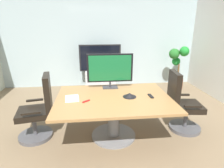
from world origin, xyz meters
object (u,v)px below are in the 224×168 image
wall_display_unit (100,74)px  potted_plant (179,63)px  office_chair_left (39,112)px  conference_phone (130,95)px  office_chair_right (182,106)px  remote_control (151,96)px  tv_monitor (110,69)px  conference_table (114,107)px

wall_display_unit → potted_plant: (2.29, -0.28, 0.32)m
office_chair_left → conference_phone: office_chair_left is taller
conference_phone → wall_display_unit: bearing=97.9°
potted_plant → conference_phone: potted_plant is taller
office_chair_right → remote_control: size_ratio=6.41×
office_chair_left → wall_display_unit: size_ratio=0.83×
remote_control → conference_phone: bearing=174.3°
tv_monitor → remote_control: bearing=-40.6°
office_chair_left → remote_control: size_ratio=6.41×
tv_monitor → potted_plant: size_ratio=0.66×
conference_phone → remote_control: conference_phone is taller
office_chair_left → wall_display_unit: wall_display_unit is taller
wall_display_unit → remote_control: bearing=-74.8°
conference_phone → office_chair_right: bearing=5.6°
conference_table → wall_display_unit: wall_display_unit is taller
potted_plant → remote_control: size_ratio=7.54×
wall_display_unit → conference_phone: size_ratio=5.95×
conference_phone → tv_monitor: bearing=117.9°
conference_table → tv_monitor: size_ratio=2.21×
potted_plant → office_chair_left: bearing=-147.5°
office_chair_right → wall_display_unit: (-1.34, 2.50, -0.01)m
tv_monitor → office_chair_right: bearing=-18.4°
tv_monitor → potted_plant: tv_monitor is taller
conference_table → office_chair_left: size_ratio=1.70×
potted_plant → conference_phone: bearing=-129.7°
office_chair_right → tv_monitor: 1.46m
office_chair_right → conference_phone: (-0.98, -0.10, 0.29)m
potted_plant → conference_phone: (-1.93, -2.32, -0.01)m
conference_table → potted_plant: bearing=46.6°
office_chair_left → conference_phone: (1.50, -0.13, 0.29)m
wall_display_unit → conference_phone: (0.36, -2.60, 0.31)m
tv_monitor → conference_phone: bearing=-62.1°
conference_table → office_chair_right: office_chair_right is taller
conference_table → office_chair_right: 1.25m
office_chair_left → conference_table: bearing=74.6°
office_chair_left → remote_control: 1.88m
tv_monitor → wall_display_unit: size_ratio=0.64×
office_chair_left → tv_monitor: 1.43m
conference_table → office_chair_left: bearing=174.3°
remote_control → potted_plant: bearing=53.7°
potted_plant → remote_control: bearing=-124.0°
remote_control → conference_table: bearing=175.2°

